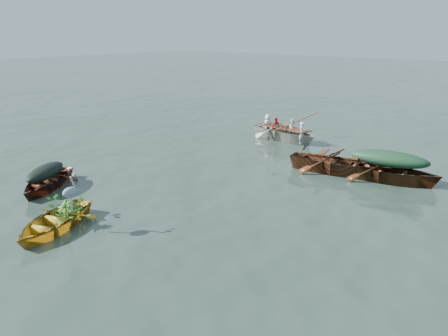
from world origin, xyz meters
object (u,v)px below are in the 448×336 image
(dark_covered_boat, at_px, (47,189))
(open_wooden_boat, at_px, (339,174))
(green_tarp_boat, at_px, (387,181))
(rowed_boat, at_px, (284,140))
(heron, at_px, (71,198))
(yellow_dinghy, at_px, (54,230))

(dark_covered_boat, height_order, open_wooden_boat, open_wooden_boat)
(green_tarp_boat, relative_size, rowed_boat, 0.98)
(rowed_boat, distance_m, heron, 11.27)
(yellow_dinghy, relative_size, dark_covered_boat, 0.94)
(dark_covered_boat, bearing_deg, rowed_boat, 45.09)
(dark_covered_boat, xyz_separation_m, open_wooden_boat, (6.31, 7.20, 0.00))
(yellow_dinghy, distance_m, heron, 1.04)
(heron, bearing_deg, rowed_boat, 72.22)
(yellow_dinghy, distance_m, rowed_boat, 11.46)
(rowed_boat, bearing_deg, green_tarp_boat, -107.67)
(dark_covered_boat, xyz_separation_m, green_tarp_boat, (7.88, 7.45, 0.00))
(open_wooden_boat, distance_m, heron, 8.91)
(heron, bearing_deg, yellow_dinghy, -174.81)
(yellow_dinghy, bearing_deg, green_tarp_boat, 37.35)
(open_wooden_boat, xyz_separation_m, heron, (-2.96, -8.36, 0.89))
(dark_covered_boat, distance_m, open_wooden_boat, 9.58)
(yellow_dinghy, xyz_separation_m, heron, (0.49, 0.26, 0.89))
(rowed_boat, bearing_deg, yellow_dinghy, -170.03)
(open_wooden_boat, relative_size, heron, 5.16)
(yellow_dinghy, height_order, green_tarp_boat, green_tarp_boat)
(yellow_dinghy, height_order, dark_covered_boat, yellow_dinghy)
(open_wooden_boat, relative_size, rowed_boat, 1.04)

